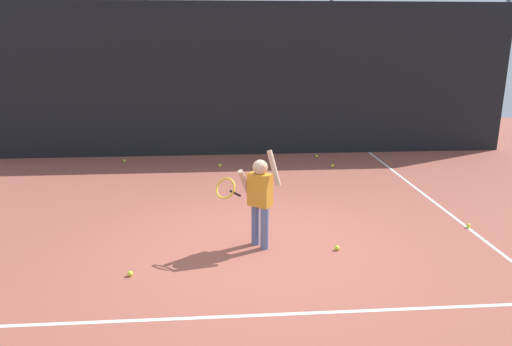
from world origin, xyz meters
TOP-DOWN VIEW (x-y plane):
  - ground_plane at (0.00, 0.00)m, footprint 20.00×20.00m
  - court_line_baseline at (0.00, -1.76)m, footprint 9.00×0.05m
  - court_line_sideline at (3.14, 1.00)m, footprint 0.05×9.00m
  - back_fence_windscreen at (0.00, 5.27)m, footprint 12.83×0.08m
  - fence_post_1 at (-2.09, 5.33)m, footprint 0.09×0.09m
  - fence_post_2 at (2.09, 5.33)m, footprint 0.09×0.09m
  - fence_post_3 at (6.27, 5.33)m, footprint 0.09×0.09m
  - tennis_player at (-0.01, -0.08)m, footprint 0.89×0.52m
  - tennis_ball_0 at (1.76, 4.79)m, footprint 0.07×0.07m
  - tennis_ball_1 at (1.02, -0.29)m, footprint 0.07×0.07m
  - tennis_ball_2 at (3.15, 0.34)m, footprint 0.07×0.07m
  - tennis_ball_3 at (1.94, 3.91)m, footprint 0.07×0.07m
  - tennis_ball_5 at (-1.60, -0.81)m, footprint 0.07×0.07m
  - tennis_ball_6 at (-2.66, 4.69)m, footprint 0.07×0.07m
  - tennis_ball_7 at (-0.51, 4.12)m, footprint 0.07×0.07m

SIDE VIEW (x-z plane):
  - ground_plane at x=0.00m, z-range 0.00..0.00m
  - court_line_baseline at x=0.00m, z-range 0.00..0.00m
  - court_line_sideline at x=3.14m, z-range 0.00..0.00m
  - tennis_ball_0 at x=1.76m, z-range 0.00..0.07m
  - tennis_ball_1 at x=1.02m, z-range 0.00..0.07m
  - tennis_ball_2 at x=3.15m, z-range 0.00..0.07m
  - tennis_ball_3 at x=1.94m, z-range 0.00..0.07m
  - tennis_ball_5 at x=-1.60m, z-range 0.00..0.07m
  - tennis_ball_6 at x=-2.66m, z-range 0.00..0.07m
  - tennis_ball_7 at x=-0.51m, z-range 0.00..0.07m
  - tennis_player at x=-0.01m, z-range 0.05..1.40m
  - back_fence_windscreen at x=0.00m, z-range 0.00..3.51m
  - fence_post_1 at x=-2.09m, z-range 0.00..3.66m
  - fence_post_2 at x=2.09m, z-range 0.00..3.66m
  - fence_post_3 at x=6.27m, z-range 0.00..3.66m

